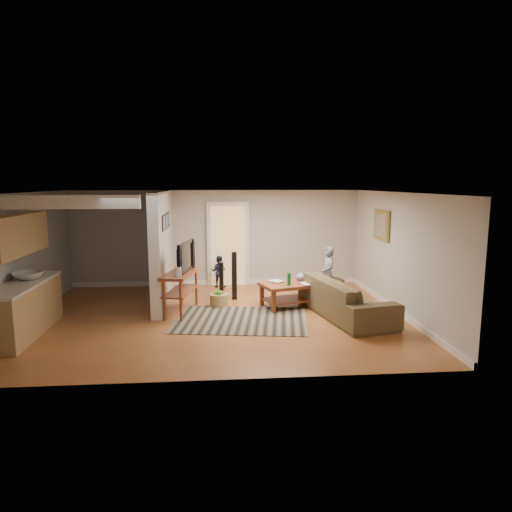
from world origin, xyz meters
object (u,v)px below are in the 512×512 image
Objects in this scene: speaker_right at (234,276)px; sofa at (345,316)px; toy_basket at (219,299)px; coffee_table at (293,288)px; child at (327,301)px; speaker_left at (222,282)px; tv_console at (181,276)px; toddler at (219,287)px.

sofa is at bearing -38.86° from speaker_right.
speaker_right reaches higher than toy_basket.
coffee_table is 1.05m from child.
toy_basket is at bearing 174.52° from coffee_table.
speaker_left is (-1.55, 0.52, 0.05)m from coffee_table.
speaker_left is at bearing 56.10° from tv_console.
coffee_table reaches higher than sofa.
child is at bearing -8.39° from sofa.
coffee_table is 1.64m from toy_basket.
toddler is (-0.35, 1.30, -0.56)m from speaker_right.
toy_basket is (-0.35, -0.56, -0.41)m from speaker_right.
speaker_left reaches higher than toddler.
speaker_right is at bearing 150.36° from coffee_table.
toy_basket is (0.78, 0.45, -0.63)m from tv_console.
speaker_right reaches higher than child.
coffee_table is 1.05× the size of tv_console.
coffee_table is at bearing -33.77° from speaker_right.
sofa is 2.73m from toy_basket.
toy_basket is at bearing -126.41° from speaker_right.
tv_console reaches higher than speaker_right.
coffee_table is 1.64m from speaker_left.
speaker_right is 2.70× the size of toy_basket.
sofa is 2.33× the size of speaker_right.
coffee_table is 1.35× the size of speaker_right.
toddler is at bearing 90.00° from toy_basket.
toddler is at bearing 83.42° from tv_console.
speaker_right reaches higher than speaker_left.
toddler is at bearing 101.10° from speaker_right.
toy_basket is (-0.06, -0.36, -0.31)m from speaker_left.
speaker_left is 1.57m from toddler.
sofa is 1.31m from coffee_table.
sofa is 2.08× the size of child.
child reaches higher than toddler.
speaker_right is 1.36× the size of toddler.
tv_console reaches higher than coffee_table.
sofa is 3.17× the size of toddler.
sofa is 2.85× the size of speaker_left.
toddler is (0.78, 2.31, -0.78)m from tv_console.
tv_console reaches higher than sofa.
toy_basket is 0.50× the size of toddler.
sofa is 3.81m from toddler.
child is (2.13, -0.31, -0.56)m from speaker_right.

